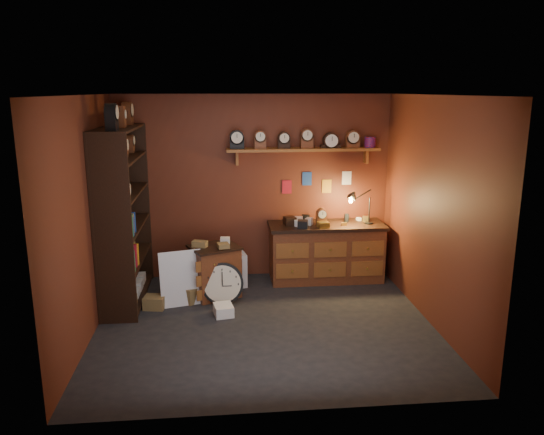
{
  "coord_description": "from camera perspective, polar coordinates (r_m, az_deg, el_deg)",
  "views": [
    {
      "loc": [
        -0.49,
        -5.9,
        2.76
      ],
      "look_at": [
        0.12,
        0.35,
        1.24
      ],
      "focal_mm": 35.0,
      "sensor_mm": 36.0,
      "label": 1
    }
  ],
  "objects": [
    {
      "name": "floor_box_a",
      "position": [
        7.1,
        -12.5,
        -8.88
      ],
      "size": [
        0.3,
        0.26,
        0.16
      ],
      "primitive_type": "cube",
      "rotation": [
        0.0,
        0.0,
        -0.16
      ],
      "color": "olive",
      "rests_on": "ground"
    },
    {
      "name": "white_panel",
      "position": [
        7.18,
        -9.62,
        -9.17
      ],
      "size": [
        0.58,
        0.29,
        0.73
      ],
      "primitive_type": "cube",
      "rotation": [
        -0.17,
        0.0,
        0.26
      ],
      "color": "silver",
      "rests_on": "ground"
    },
    {
      "name": "room_shell",
      "position": [
        6.12,
        -0.5,
        3.85
      ],
      "size": [
        4.02,
        3.62,
        2.71
      ],
      "color": "#5E2716",
      "rests_on": "ground"
    },
    {
      "name": "floor",
      "position": [
        6.53,
        -0.79,
        -11.38
      ],
      "size": [
        4.0,
        4.0,
        0.0
      ],
      "primitive_type": "plane",
      "color": "black",
      "rests_on": "ground"
    },
    {
      "name": "shelving_unit",
      "position": [
        7.16,
        -15.94,
        0.94
      ],
      "size": [
        0.47,
        1.6,
        2.58
      ],
      "color": "black",
      "rests_on": "ground"
    },
    {
      "name": "big_round_clock",
      "position": [
        7.05,
        -5.36,
        -7.1
      ],
      "size": [
        0.56,
        0.18,
        0.56
      ],
      "color": "black",
      "rests_on": "ground"
    },
    {
      "name": "floor_box_c",
      "position": [
        7.23,
        -8.58,
        -8.12
      ],
      "size": [
        0.35,
        0.35,
        0.21
      ],
      "primitive_type": "cube",
      "rotation": [
        0.0,
        0.0,
        0.78
      ],
      "color": "olive",
      "rests_on": "ground"
    },
    {
      "name": "floor_box_b",
      "position": [
        6.77,
        -5.24,
        -9.88
      ],
      "size": [
        0.27,
        0.3,
        0.13
      ],
      "primitive_type": "cube",
      "rotation": [
        0.0,
        0.0,
        0.18
      ],
      "color": "white",
      "rests_on": "ground"
    },
    {
      "name": "low_cabinet",
      "position": [
        7.27,
        -6.17,
        -5.52
      ],
      "size": [
        0.78,
        0.73,
        0.8
      ],
      "rotation": [
        0.0,
        0.0,
        0.42
      ],
      "color": "brown",
      "rests_on": "ground"
    },
    {
      "name": "workbench",
      "position": [
        7.87,
        5.85,
        -3.35
      ],
      "size": [
        1.69,
        0.66,
        1.36
      ],
      "color": "brown",
      "rests_on": "ground"
    },
    {
      "name": "mini_fridge",
      "position": [
        7.71,
        -4.75,
        -5.48
      ],
      "size": [
        0.54,
        0.56,
        0.49
      ],
      "rotation": [
        0.0,
        0.0,
        0.19
      ],
      "color": "silver",
      "rests_on": "ground"
    }
  ]
}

